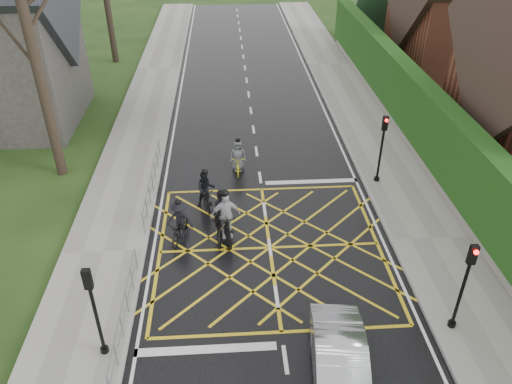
{
  "coord_description": "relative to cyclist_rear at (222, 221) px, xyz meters",
  "views": [
    {
      "loc": [
        -1.42,
        -14.21,
        11.61
      ],
      "look_at": [
        -0.39,
        1.79,
        1.3
      ],
      "focal_mm": 35.0,
      "sensor_mm": 36.0,
      "label": 1
    }
  ],
  "objects": [
    {
      "name": "ground",
      "position": [
        1.72,
        -0.86,
        -0.65
      ],
      "size": [
        120.0,
        120.0,
        0.0
      ],
      "primitive_type": "plane",
      "color": "black",
      "rests_on": "ground"
    },
    {
      "name": "road",
      "position": [
        1.72,
        -0.86,
        -0.65
      ],
      "size": [
        9.0,
        80.0,
        0.01
      ],
      "primitive_type": "cube",
      "color": "black",
      "rests_on": "ground"
    },
    {
      "name": "sidewalk_right",
      "position": [
        7.72,
        -0.86,
        -0.58
      ],
      "size": [
        3.0,
        80.0,
        0.15
      ],
      "primitive_type": "cube",
      "color": "gray",
      "rests_on": "ground"
    },
    {
      "name": "sidewalk_left",
      "position": [
        -4.28,
        -0.86,
        -0.58
      ],
      "size": [
        3.0,
        80.0,
        0.15
      ],
      "primitive_type": "cube",
      "color": "gray",
      "rests_on": "ground"
    },
    {
      "name": "stone_wall",
      "position": [
        9.47,
        5.14,
        -0.3
      ],
      "size": [
        0.5,
        38.0,
        0.7
      ],
      "primitive_type": "cube",
      "color": "slate",
      "rests_on": "ground"
    },
    {
      "name": "hedge",
      "position": [
        9.47,
        5.14,
        1.45
      ],
      "size": [
        0.9,
        38.0,
        2.8
      ],
      "primitive_type": "cube",
      "color": "#17370F",
      "rests_on": "stone_wall"
    },
    {
      "name": "house_far",
      "position": [
        16.47,
        17.14,
        3.71
      ],
      "size": [
        9.8,
        8.8,
        10.3
      ],
      "color": "brown",
      "rests_on": "ground"
    },
    {
      "name": "railing_south",
      "position": [
        -2.93,
        -4.36,
        0.13
      ],
      "size": [
        0.05,
        5.04,
        1.03
      ],
      "color": "slate",
      "rests_on": "ground"
    },
    {
      "name": "railing_north",
      "position": [
        -2.93,
        3.14,
        0.13
      ],
      "size": [
        0.05,
        6.04,
        1.03
      ],
      "color": "slate",
      "rests_on": "ground"
    },
    {
      "name": "traffic_light_ne",
      "position": [
        6.82,
        3.33,
        1.01
      ],
      "size": [
        0.24,
        0.31,
        3.21
      ],
      "rotation": [
        0.0,
        0.0,
        3.14
      ],
      "color": "black",
      "rests_on": "ground"
    },
    {
      "name": "traffic_light_se",
      "position": [
        6.82,
        -5.07,
        1.01
      ],
      "size": [
        0.24,
        0.31,
        3.21
      ],
      "rotation": [
        0.0,
        0.0,
        3.14
      ],
      "color": "black",
      "rests_on": "ground"
    },
    {
      "name": "traffic_light_sw",
      "position": [
        -3.38,
        -5.36,
        1.01
      ],
      "size": [
        0.24,
        0.31,
        3.21
      ],
      "color": "black",
      "rests_on": "ground"
    },
    {
      "name": "cyclist_rear",
      "position": [
        0.0,
        0.0,
        0.0
      ],
      "size": [
        0.98,
        2.14,
        2.01
      ],
      "rotation": [
        0.0,
        0.0,
        -0.13
      ],
      "color": "black",
      "rests_on": "ground"
    },
    {
      "name": "cyclist_back",
      "position": [
        -0.64,
        2.0,
        0.0
      ],
      "size": [
        0.87,
        1.8,
        1.74
      ],
      "rotation": [
        0.0,
        0.0,
        0.18
      ],
      "color": "black",
      "rests_on": "ground"
    },
    {
      "name": "cyclist_mid",
      "position": [
        -1.57,
        -0.03,
        -0.04
      ],
      "size": [
        1.11,
        1.83,
        1.69
      ],
      "rotation": [
        0.0,
        0.0,
        -0.24
      ],
      "color": "black",
      "rests_on": "ground"
    },
    {
      "name": "cyclist_front",
      "position": [
        0.13,
        -0.11,
        0.12
      ],
      "size": [
        1.19,
        2.15,
        2.08
      ],
      "rotation": [
        0.0,
        0.0,
        0.18
      ],
      "color": "black",
      "rests_on": "ground"
    },
    {
      "name": "cyclist_lead",
      "position": [
        0.76,
        4.85,
        -0.09
      ],
      "size": [
        0.74,
        1.68,
        1.62
      ],
      "rotation": [
        0.0,
        0.0,
        -0.03
      ],
      "color": "#D0CE19",
      "rests_on": "ground"
    },
    {
      "name": "car",
      "position": [
        3.06,
        -6.64,
        0.0
      ],
      "size": [
        1.76,
        4.08,
        1.31
      ],
      "primitive_type": "imported",
      "rotation": [
        0.0,
        0.0,
        -0.1
      ],
      "color": "#A2A4A9",
      "rests_on": "ground"
    }
  ]
}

